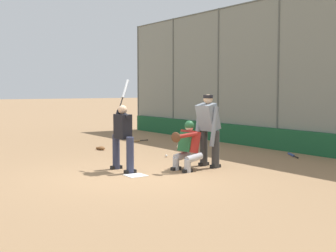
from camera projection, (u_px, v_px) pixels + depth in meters
ground_plane at (136, 176)px, 10.38m from camera, size 160.00×160.00×0.00m
home_plate_marker at (136, 175)px, 10.38m from camera, size 0.43×0.43×0.01m
backstop_fence at (316, 68)px, 13.51m from camera, size 20.64×0.08×4.85m
padding_wall at (312, 143)px, 13.63m from camera, size 20.15×0.18×0.67m
batter_at_plate at (123, 135)px, 10.91m from camera, size 1.02×0.62×2.16m
catcher_behind_plate at (187, 145)px, 10.98m from camera, size 0.64×0.75×1.18m
umpire_home at (208, 128)px, 11.48m from camera, size 0.73×0.47×1.79m
spare_bat_near_backstop at (136, 141)px, 16.99m from camera, size 0.13×0.88×0.07m
spare_bat_by_padding at (292, 155)px, 13.40m from camera, size 0.78×0.51×0.07m
fielding_glove_on_dirt at (101, 148)px, 14.74m from camera, size 0.32×0.24×0.11m
baseball_loose at (166, 156)px, 13.19m from camera, size 0.07×0.07×0.07m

